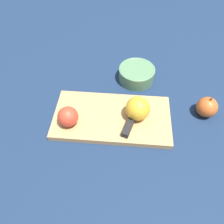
# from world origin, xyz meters

# --- Properties ---
(ground_plane) EXTENTS (4.00, 4.00, 0.00)m
(ground_plane) POSITION_xyz_m (0.00, 0.00, 0.00)
(ground_plane) COLOR #14233D
(cutting_board) EXTENTS (0.42, 0.27, 0.02)m
(cutting_board) POSITION_xyz_m (0.00, 0.00, 0.01)
(cutting_board) COLOR #A37A4C
(cutting_board) RESTS_ON ground_plane
(apple_half_left) EXTENTS (0.07, 0.07, 0.07)m
(apple_half_left) POSITION_xyz_m (-0.13, -0.06, 0.05)
(apple_half_left) COLOR red
(apple_half_left) RESTS_ON cutting_board
(apple_half_right) EXTENTS (0.08, 0.08, 0.08)m
(apple_half_right) POSITION_xyz_m (0.08, 0.02, 0.06)
(apple_half_right) COLOR gold
(apple_half_right) RESTS_ON cutting_board
(knife) EXTENTS (0.04, 0.18, 0.02)m
(knife) POSITION_xyz_m (0.07, -0.03, 0.03)
(knife) COLOR silver
(knife) RESTS_ON cutting_board
(apple_whole) EXTENTS (0.07, 0.07, 0.08)m
(apple_whole) POSITION_xyz_m (0.30, 0.11, 0.03)
(apple_whole) COLOR #AD4C1E
(apple_whole) RESTS_ON ground_plane
(bowl) EXTENTS (0.14, 0.14, 0.05)m
(bowl) POSITION_xyz_m (0.04, 0.22, 0.03)
(bowl) COLOR #4C704C
(bowl) RESTS_ON ground_plane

